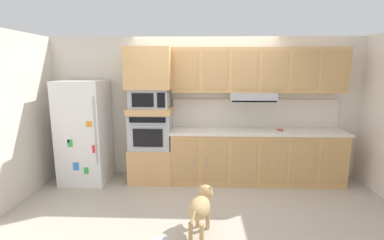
{
  "coord_description": "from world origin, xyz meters",
  "views": [
    {
      "loc": [
        -0.04,
        -3.98,
        1.99
      ],
      "look_at": [
        -0.21,
        0.54,
        1.13
      ],
      "focal_mm": 26.35,
      "sensor_mm": 36.0,
      "label": 1
    }
  ],
  "objects_px": {
    "refrigerator": "(84,132)",
    "built_in_oven": "(151,130)",
    "microwave": "(150,98)",
    "screwdriver": "(280,130)",
    "dog": "(201,205)"
  },
  "relations": [
    {
      "from": "refrigerator",
      "to": "built_in_oven",
      "type": "xyz_separation_m",
      "value": [
        1.15,
        0.07,
        0.02
      ]
    },
    {
      "from": "refrigerator",
      "to": "built_in_oven",
      "type": "distance_m",
      "value": 1.15
    },
    {
      "from": "microwave",
      "to": "screwdriver",
      "type": "xyz_separation_m",
      "value": [
        2.21,
        -0.02,
        -0.53
      ]
    },
    {
      "from": "refrigerator",
      "to": "built_in_oven",
      "type": "bearing_deg",
      "value": 3.38
    },
    {
      "from": "microwave",
      "to": "screwdriver",
      "type": "bearing_deg",
      "value": -0.59
    },
    {
      "from": "refrigerator",
      "to": "dog",
      "type": "relative_size",
      "value": 2.29
    },
    {
      "from": "built_in_oven",
      "to": "dog",
      "type": "height_order",
      "value": "built_in_oven"
    },
    {
      "from": "screwdriver",
      "to": "dog",
      "type": "bearing_deg",
      "value": -130.49
    },
    {
      "from": "dog",
      "to": "built_in_oven",
      "type": "bearing_deg",
      "value": 43.57
    },
    {
      "from": "refrigerator",
      "to": "microwave",
      "type": "distance_m",
      "value": 1.29
    },
    {
      "from": "built_in_oven",
      "to": "dog",
      "type": "xyz_separation_m",
      "value": [
        0.88,
        -1.58,
        -0.56
      ]
    },
    {
      "from": "microwave",
      "to": "built_in_oven",
      "type": "bearing_deg",
      "value": 179.23
    },
    {
      "from": "microwave",
      "to": "dog",
      "type": "bearing_deg",
      "value": -60.99
    },
    {
      "from": "refrigerator",
      "to": "screwdriver",
      "type": "bearing_deg",
      "value": 0.76
    },
    {
      "from": "dog",
      "to": "refrigerator",
      "type": "bearing_deg",
      "value": 67.71
    }
  ]
}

